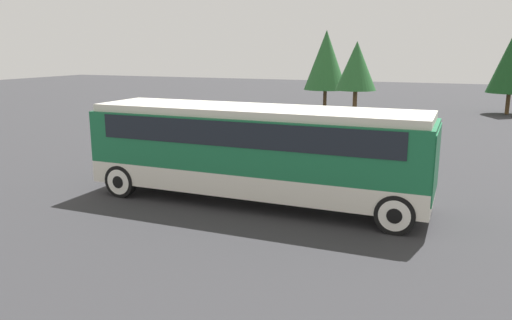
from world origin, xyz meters
The scene contains 7 objects.
ground_plane centered at (0.00, 0.00, 0.00)m, with size 120.00×120.00×0.00m, color #2D2D30.
tour_bus centered at (0.10, 0.00, 1.72)m, with size 10.07×2.62×2.86m.
parked_car_near centered at (0.52, 6.38, 0.67)m, with size 4.54×1.80×1.35m.
parked_car_mid centered at (-5.18, 5.27, 0.68)m, with size 4.45×1.92×1.35m.
tree_left centered at (8.39, 26.13, 3.64)m, with size 3.14×3.14×5.79m.
tree_center centered at (-1.03, 19.14, 3.46)m, with size 2.62×2.62×5.02m.
tree_right centered at (-4.57, 24.90, 3.70)m, with size 3.32×3.32×5.97m.
Camera 1 is at (5.57, -13.30, 4.48)m, focal length 35.00 mm.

